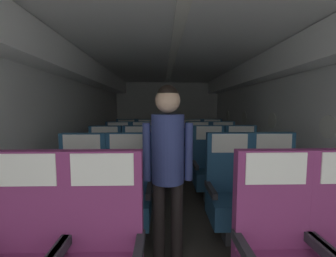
# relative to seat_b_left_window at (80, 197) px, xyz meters

# --- Properties ---
(ground) EXTENTS (3.64, 7.77, 0.02)m
(ground) POSITION_rel_seat_b_left_window_xyz_m (1.01, 1.43, -0.48)
(ground) COLOR #3D3833
(fuselage_shell) EXTENTS (3.52, 7.42, 2.28)m
(fuselage_shell) POSITION_rel_seat_b_left_window_xyz_m (1.01, 1.70, 1.17)
(fuselage_shell) COLOR silver
(fuselage_shell) RESTS_ON ground
(seat_b_left_window) EXTENTS (0.51, 0.46, 1.12)m
(seat_b_left_window) POSITION_rel_seat_b_left_window_xyz_m (0.00, 0.00, 0.00)
(seat_b_left_window) COLOR #38383D
(seat_b_left_window) RESTS_ON ground
(seat_b_left_aisle) EXTENTS (0.51, 0.46, 1.12)m
(seat_b_left_aisle) POSITION_rel_seat_b_left_window_xyz_m (0.47, 0.02, 0.00)
(seat_b_left_aisle) COLOR #38383D
(seat_b_left_aisle) RESTS_ON ground
(seat_b_right_aisle) EXTENTS (0.51, 0.46, 1.12)m
(seat_b_right_aisle) POSITION_rel_seat_b_left_window_xyz_m (2.03, 0.01, 0.00)
(seat_b_right_aisle) COLOR #38383D
(seat_b_right_aisle) RESTS_ON ground
(seat_b_right_window) EXTENTS (0.51, 0.46, 1.12)m
(seat_b_right_window) POSITION_rel_seat_b_left_window_xyz_m (1.55, 0.01, 0.00)
(seat_b_right_window) COLOR #38383D
(seat_b_right_window) RESTS_ON ground
(seat_c_left_window) EXTENTS (0.51, 0.46, 1.12)m
(seat_c_left_window) POSITION_rel_seat_b_left_window_xyz_m (-0.01, 0.95, 0.00)
(seat_c_left_window) COLOR #38383D
(seat_c_left_window) RESTS_ON ground
(seat_c_left_aisle) EXTENTS (0.51, 0.46, 1.12)m
(seat_c_left_aisle) POSITION_rel_seat_b_left_window_xyz_m (0.48, 0.97, 0.00)
(seat_c_left_aisle) COLOR #38383D
(seat_c_left_aisle) RESTS_ON ground
(seat_c_right_aisle) EXTENTS (0.51, 0.46, 1.12)m
(seat_c_right_aisle) POSITION_rel_seat_b_left_window_xyz_m (2.03, 0.96, 0.00)
(seat_c_right_aisle) COLOR #38383D
(seat_c_right_aisle) RESTS_ON ground
(seat_c_right_window) EXTENTS (0.51, 0.46, 1.12)m
(seat_c_right_window) POSITION_rel_seat_b_left_window_xyz_m (1.54, 0.97, 0.00)
(seat_c_right_window) COLOR #38383D
(seat_c_right_window) RESTS_ON ground
(seat_d_left_window) EXTENTS (0.51, 0.46, 1.12)m
(seat_d_left_window) POSITION_rel_seat_b_left_window_xyz_m (-0.01, 1.91, 0.00)
(seat_d_left_window) COLOR #38383D
(seat_d_left_window) RESTS_ON ground
(seat_d_left_aisle) EXTENTS (0.51, 0.46, 1.12)m
(seat_d_left_aisle) POSITION_rel_seat_b_left_window_xyz_m (0.47, 1.91, 0.00)
(seat_d_left_aisle) COLOR #38383D
(seat_d_left_aisle) RESTS_ON ground
(seat_d_right_aisle) EXTENTS (0.51, 0.46, 1.12)m
(seat_d_right_aisle) POSITION_rel_seat_b_left_window_xyz_m (2.02, 1.91, 0.00)
(seat_d_right_aisle) COLOR #38383D
(seat_d_right_aisle) RESTS_ON ground
(seat_d_right_window) EXTENTS (0.51, 0.46, 1.12)m
(seat_d_right_window) POSITION_rel_seat_b_left_window_xyz_m (1.54, 1.92, 0.00)
(seat_d_right_window) COLOR #38383D
(seat_d_right_window) RESTS_ON ground
(seat_e_left_window) EXTENTS (0.51, 0.46, 1.12)m
(seat_e_left_window) POSITION_rel_seat_b_left_window_xyz_m (-0.01, 2.87, 0.00)
(seat_e_left_window) COLOR #38383D
(seat_e_left_window) RESTS_ON ground
(seat_e_left_aisle) EXTENTS (0.51, 0.46, 1.12)m
(seat_e_left_aisle) POSITION_rel_seat_b_left_window_xyz_m (0.47, 2.87, 0.00)
(seat_e_left_aisle) COLOR #38383D
(seat_e_left_aisle) RESTS_ON ground
(seat_e_right_aisle) EXTENTS (0.51, 0.46, 1.12)m
(seat_e_right_aisle) POSITION_rel_seat_b_left_window_xyz_m (2.03, 2.84, 0.00)
(seat_e_right_aisle) COLOR #38383D
(seat_e_right_aisle) RESTS_ON ground
(seat_e_right_window) EXTENTS (0.51, 0.46, 1.12)m
(seat_e_right_window) POSITION_rel_seat_b_left_window_xyz_m (1.55, 2.85, 0.00)
(seat_e_right_window) COLOR #38383D
(seat_e_right_window) RESTS_ON ground
(flight_attendant) EXTENTS (0.43, 0.28, 1.57)m
(flight_attendant) POSITION_rel_seat_b_left_window_xyz_m (0.88, -0.33, 0.49)
(flight_attendant) COLOR black
(flight_attendant) RESTS_ON ground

